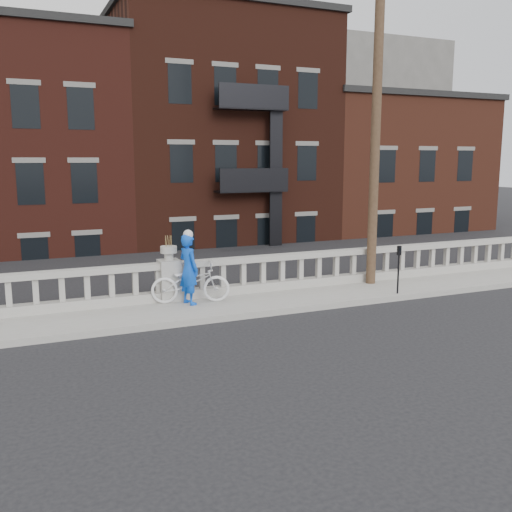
# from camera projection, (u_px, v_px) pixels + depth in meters

# --- Properties ---
(ground) EXTENTS (120.00, 120.00, 0.00)m
(ground) POSITION_uv_depth(u_px,v_px,m) (220.00, 350.00, 11.78)
(ground) COLOR black
(ground) RESTS_ON ground
(sidewalk) EXTENTS (32.00, 2.20, 0.15)m
(sidewalk) POSITION_uv_depth(u_px,v_px,m) (180.00, 311.00, 14.48)
(sidewalk) COLOR gray
(sidewalk) RESTS_ON ground
(balustrade) EXTENTS (28.00, 0.34, 1.03)m
(balustrade) POSITION_uv_depth(u_px,v_px,m) (169.00, 282.00, 15.25)
(balustrade) COLOR gray
(balustrade) RESTS_ON sidewalk
(planter_pedestal) EXTENTS (0.55, 0.55, 1.76)m
(planter_pedestal) POSITION_uv_depth(u_px,v_px,m) (169.00, 275.00, 15.22)
(planter_pedestal) COLOR gray
(planter_pedestal) RESTS_ON sidewalk
(lower_level) EXTENTS (80.00, 44.00, 20.80)m
(lower_level) POSITION_uv_depth(u_px,v_px,m) (91.00, 181.00, 32.40)
(lower_level) COLOR #605E59
(lower_level) RESTS_ON ground
(utility_pole) EXTENTS (1.60, 0.28, 10.00)m
(utility_pole) POSITION_uv_depth(u_px,v_px,m) (376.00, 112.00, 16.59)
(utility_pole) COLOR #422D1E
(utility_pole) RESTS_ON sidewalk
(parking_meter_d) EXTENTS (0.10, 0.09, 1.36)m
(parking_meter_d) POSITION_uv_depth(u_px,v_px,m) (399.00, 264.00, 15.95)
(parking_meter_d) COLOR black
(parking_meter_d) RESTS_ON sidewalk
(bicycle) EXTENTS (2.18, 1.22, 1.08)m
(bicycle) POSITION_uv_depth(u_px,v_px,m) (191.00, 282.00, 15.01)
(bicycle) COLOR silver
(bicycle) RESTS_ON sidewalk
(cyclist) EXTENTS (0.62, 0.78, 1.85)m
(cyclist) POSITION_uv_depth(u_px,v_px,m) (189.00, 269.00, 14.79)
(cyclist) COLOR blue
(cyclist) RESTS_ON sidewalk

